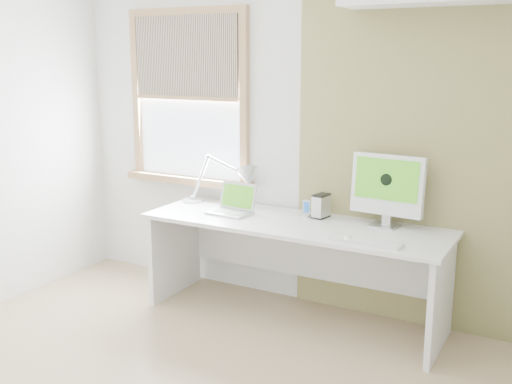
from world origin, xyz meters
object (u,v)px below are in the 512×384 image
Objects in this scene: laptop at (233,206)px; desk_lamp at (237,180)px; external_drive at (321,206)px; desk at (297,246)px; imac at (387,186)px.

desk_lamp is at bearing 112.49° from laptop.
laptop is 1.88× the size of external_drive.
desk is 0.34m from external_drive.
laptop is 0.64× the size of imac.
imac reaches higher than desk_lamp.
external_drive is (0.72, -0.01, -0.12)m from desk_lamp.
desk is 3.08× the size of desk_lamp.
imac reaches higher than laptop.
laptop is at bearing -170.08° from imac.
external_drive is at bearing -178.67° from imac.
imac is (1.20, -0.00, 0.07)m from desk_lamp.
laptop is at bearing -67.51° from desk_lamp.
desk is at bearing -165.52° from imac.
desk_lamp is at bearing 178.85° from external_drive.
desk is 0.78m from imac.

